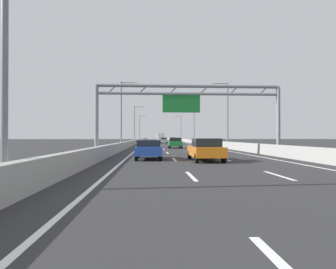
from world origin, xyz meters
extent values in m
plane|color=#2D2D30|center=(0.00, 100.00, 0.00)|extent=(260.00, 260.00, 0.00)
cube|color=white|center=(-1.80, 12.50, 0.01)|extent=(0.16, 3.00, 0.01)
cube|color=white|center=(-1.80, 21.50, 0.01)|extent=(0.16, 3.00, 0.01)
cube|color=white|center=(-1.80, 30.50, 0.01)|extent=(0.16, 3.00, 0.01)
cube|color=white|center=(-1.80, 39.50, 0.01)|extent=(0.16, 3.00, 0.01)
cube|color=white|center=(-1.80, 48.50, 0.01)|extent=(0.16, 3.00, 0.01)
cube|color=white|center=(-1.80, 57.50, 0.01)|extent=(0.16, 3.00, 0.01)
cube|color=white|center=(-1.80, 66.50, 0.01)|extent=(0.16, 3.00, 0.01)
cube|color=white|center=(-1.80, 75.50, 0.01)|extent=(0.16, 3.00, 0.01)
cube|color=white|center=(-1.80, 84.50, 0.01)|extent=(0.16, 3.00, 0.01)
cube|color=white|center=(-1.80, 93.50, 0.01)|extent=(0.16, 3.00, 0.01)
cube|color=white|center=(-1.80, 102.50, 0.01)|extent=(0.16, 3.00, 0.01)
cube|color=white|center=(-1.80, 111.50, 0.01)|extent=(0.16, 3.00, 0.01)
cube|color=white|center=(-1.80, 120.50, 0.01)|extent=(0.16, 3.00, 0.01)
cube|color=white|center=(-1.80, 129.50, 0.01)|extent=(0.16, 3.00, 0.01)
cube|color=white|center=(-1.80, 138.50, 0.01)|extent=(0.16, 3.00, 0.01)
cube|color=white|center=(-1.80, 147.50, 0.01)|extent=(0.16, 3.00, 0.01)
cube|color=white|center=(-1.80, 156.50, 0.01)|extent=(0.16, 3.00, 0.01)
cube|color=white|center=(1.80, 12.50, 0.01)|extent=(0.16, 3.00, 0.01)
cube|color=white|center=(1.80, 21.50, 0.01)|extent=(0.16, 3.00, 0.01)
cube|color=white|center=(1.80, 30.50, 0.01)|extent=(0.16, 3.00, 0.01)
cube|color=white|center=(1.80, 39.50, 0.01)|extent=(0.16, 3.00, 0.01)
cube|color=white|center=(1.80, 48.50, 0.01)|extent=(0.16, 3.00, 0.01)
cube|color=white|center=(1.80, 57.50, 0.01)|extent=(0.16, 3.00, 0.01)
cube|color=white|center=(1.80, 66.50, 0.01)|extent=(0.16, 3.00, 0.01)
cube|color=white|center=(1.80, 75.50, 0.01)|extent=(0.16, 3.00, 0.01)
cube|color=white|center=(1.80, 84.50, 0.01)|extent=(0.16, 3.00, 0.01)
cube|color=white|center=(1.80, 93.50, 0.01)|extent=(0.16, 3.00, 0.01)
cube|color=white|center=(1.80, 102.50, 0.01)|extent=(0.16, 3.00, 0.01)
cube|color=white|center=(1.80, 111.50, 0.01)|extent=(0.16, 3.00, 0.01)
cube|color=white|center=(1.80, 120.50, 0.01)|extent=(0.16, 3.00, 0.01)
cube|color=white|center=(1.80, 129.50, 0.01)|extent=(0.16, 3.00, 0.01)
cube|color=white|center=(1.80, 138.50, 0.01)|extent=(0.16, 3.00, 0.01)
cube|color=white|center=(1.80, 147.50, 0.01)|extent=(0.16, 3.00, 0.01)
cube|color=white|center=(1.80, 156.50, 0.01)|extent=(0.16, 3.00, 0.01)
cube|color=white|center=(-5.25, 88.00, 0.01)|extent=(0.16, 176.00, 0.01)
cube|color=white|center=(5.25, 88.00, 0.01)|extent=(0.16, 176.00, 0.01)
cube|color=#9E9E99|center=(-6.90, 110.00, 0.47)|extent=(0.45, 220.00, 0.95)
cube|color=#9E9E99|center=(6.90, 110.00, 0.47)|extent=(0.45, 220.00, 0.95)
cylinder|color=gray|center=(-8.28, 27.71, 3.10)|extent=(0.36, 0.36, 6.20)
cylinder|color=gray|center=(8.28, 27.71, 3.10)|extent=(0.36, 0.36, 6.20)
cylinder|color=gray|center=(0.00, 27.71, 6.20)|extent=(16.56, 0.32, 0.32)
cylinder|color=gray|center=(0.00, 27.71, 5.50)|extent=(16.56, 0.26, 0.26)
cylinder|color=gray|center=(-6.90, 27.71, 5.85)|extent=(0.74, 0.10, 0.74)
cylinder|color=gray|center=(-4.14, 27.71, 5.85)|extent=(0.74, 0.10, 0.74)
cylinder|color=gray|center=(-1.38, 27.71, 5.85)|extent=(0.74, 0.10, 0.74)
cylinder|color=gray|center=(1.38, 27.71, 5.85)|extent=(0.74, 0.10, 0.74)
cylinder|color=gray|center=(4.14, 27.71, 5.85)|extent=(0.74, 0.10, 0.74)
cylinder|color=gray|center=(6.90, 27.71, 5.85)|extent=(0.74, 0.10, 0.74)
cube|color=#19752D|center=(-0.69, 27.71, 4.60)|extent=(3.40, 0.12, 1.60)
cylinder|color=slate|center=(-7.70, 9.42, 4.75)|extent=(0.20, 0.20, 9.50)
cylinder|color=slate|center=(-7.70, 44.07, 4.75)|extent=(0.20, 0.20, 9.50)
cylinder|color=slate|center=(-6.60, 44.07, 9.35)|extent=(2.20, 0.12, 0.12)
cube|color=#F2EAC6|center=(-5.50, 44.07, 9.25)|extent=(0.56, 0.28, 0.20)
cylinder|color=slate|center=(7.70, 44.07, 4.75)|extent=(0.20, 0.20, 9.50)
cylinder|color=slate|center=(6.60, 44.07, 9.35)|extent=(2.20, 0.12, 0.12)
cube|color=#F2EAC6|center=(5.50, 44.07, 9.25)|extent=(0.56, 0.28, 0.20)
cylinder|color=slate|center=(-7.70, 78.71, 4.75)|extent=(0.20, 0.20, 9.50)
cylinder|color=slate|center=(-6.60, 78.71, 9.35)|extent=(2.20, 0.12, 0.12)
cube|color=#F2EAC6|center=(-5.50, 78.71, 9.25)|extent=(0.56, 0.28, 0.20)
cylinder|color=slate|center=(7.70, 78.71, 4.75)|extent=(0.20, 0.20, 9.50)
cylinder|color=slate|center=(6.60, 78.71, 9.35)|extent=(2.20, 0.12, 0.12)
cube|color=#F2EAC6|center=(5.50, 78.71, 9.25)|extent=(0.56, 0.28, 0.20)
cylinder|color=slate|center=(-7.70, 113.36, 4.75)|extent=(0.20, 0.20, 9.50)
cylinder|color=slate|center=(-6.60, 113.36, 9.35)|extent=(2.20, 0.12, 0.12)
cube|color=#F2EAC6|center=(-5.50, 113.36, 9.25)|extent=(0.56, 0.28, 0.20)
cylinder|color=slate|center=(7.70, 113.36, 4.75)|extent=(0.20, 0.20, 9.50)
cylinder|color=slate|center=(6.60, 113.36, 9.35)|extent=(2.20, 0.12, 0.12)
cube|color=#F2EAC6|center=(5.50, 113.36, 9.25)|extent=(0.56, 0.28, 0.20)
cube|color=#A8ADB2|center=(-0.24, 76.73, 0.65)|extent=(1.74, 4.19, 0.66)
cube|color=black|center=(-0.24, 77.03, 1.19)|extent=(1.53, 1.89, 0.43)
cylinder|color=black|center=(-1.01, 78.27, 0.32)|extent=(0.22, 0.64, 0.64)
cylinder|color=black|center=(0.52, 78.27, 0.32)|extent=(0.22, 0.64, 0.64)
cylinder|color=black|center=(-1.01, 75.19, 0.32)|extent=(0.22, 0.64, 0.64)
cylinder|color=black|center=(0.52, 75.19, 0.32)|extent=(0.22, 0.64, 0.64)
cube|color=orange|center=(0.18, 20.43, 0.64)|extent=(1.88, 4.63, 0.63)
cube|color=black|center=(0.18, 20.03, 1.22)|extent=(1.65, 2.11, 0.54)
cylinder|color=black|center=(-0.64, 22.20, 0.32)|extent=(0.22, 0.64, 0.64)
cylinder|color=black|center=(1.01, 22.20, 0.32)|extent=(0.22, 0.64, 0.64)
cylinder|color=black|center=(-0.64, 18.67, 0.32)|extent=(0.22, 0.64, 0.64)
cylinder|color=black|center=(1.01, 18.67, 0.32)|extent=(0.22, 0.64, 0.64)
cube|color=#2347AD|center=(-3.59, 22.07, 0.62)|extent=(1.81, 4.20, 0.60)
cube|color=black|center=(-3.59, 21.65, 1.15)|extent=(1.59, 1.99, 0.45)
cylinder|color=black|center=(-4.39, 23.62, 0.32)|extent=(0.22, 0.64, 0.64)
cylinder|color=black|center=(-2.80, 23.62, 0.32)|extent=(0.22, 0.64, 0.64)
cylinder|color=black|center=(-4.39, 20.52, 0.32)|extent=(0.22, 0.64, 0.64)
cylinder|color=black|center=(-2.80, 20.52, 0.32)|extent=(0.22, 0.64, 0.64)
cube|color=yellow|center=(3.49, 98.94, 0.67)|extent=(1.89, 4.26, 0.69)
cube|color=black|center=(3.49, 98.31, 1.22)|extent=(1.66, 1.77, 0.43)
cylinder|color=black|center=(2.65, 100.52, 0.32)|extent=(0.22, 0.64, 0.64)
cylinder|color=black|center=(4.32, 100.52, 0.32)|extent=(0.22, 0.64, 0.64)
cylinder|color=black|center=(2.65, 97.36, 0.32)|extent=(0.22, 0.64, 0.64)
cylinder|color=black|center=(4.32, 97.36, 0.32)|extent=(0.22, 0.64, 0.64)
cube|color=#1E7A38|center=(-0.01, 43.64, 0.65)|extent=(1.82, 4.32, 0.66)
cube|color=black|center=(-0.01, 43.29, 1.23)|extent=(1.60, 1.94, 0.50)
cylinder|color=black|center=(-0.81, 45.25, 0.32)|extent=(0.22, 0.64, 0.64)
cylinder|color=black|center=(0.79, 45.25, 0.32)|extent=(0.22, 0.64, 0.64)
cylinder|color=black|center=(-0.81, 42.03, 0.32)|extent=(0.22, 0.64, 0.64)
cylinder|color=black|center=(0.79, 42.03, 0.32)|extent=(0.22, 0.64, 0.64)
cube|color=silver|center=(0.10, 115.44, 1.44)|extent=(2.46, 2.43, 1.93)
cube|color=silver|center=(0.10, 111.00, 1.73)|extent=(2.46, 6.04, 2.49)
cylinder|color=black|center=(-0.99, 115.75, 0.48)|extent=(0.28, 0.96, 0.96)
cylinder|color=black|center=(1.19, 115.75, 0.48)|extent=(0.28, 0.96, 0.96)
cylinder|color=black|center=(-0.99, 109.38, 0.48)|extent=(0.28, 0.96, 0.96)
cylinder|color=black|center=(1.19, 109.38, 0.48)|extent=(0.28, 0.96, 0.96)
camera|label=1|loc=(-3.42, 0.27, 1.59)|focal=32.64mm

